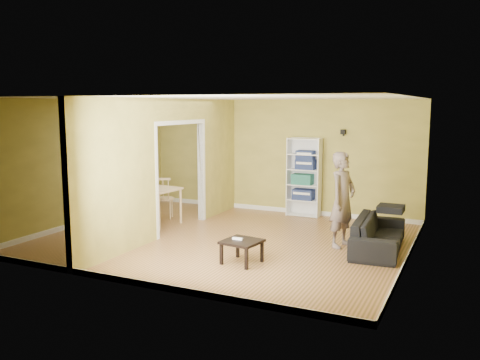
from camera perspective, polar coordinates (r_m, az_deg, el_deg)
name	(u,v)px	position (r m, az deg, el deg)	size (l,w,h in m)	color
room_shell	(225,170)	(9.27, -1.64, 1.14)	(6.50, 6.50, 6.50)	#AA704E
partition	(170,167)	(9.87, -7.89, 1.50)	(0.22, 5.50, 2.60)	#B8AC4C
wall_speaker	(343,132)	(11.24, 11.50, 5.31)	(0.10, 0.10, 0.10)	black
sofa	(379,229)	(9.06, 15.31, -5.32)	(0.83, 1.94, 0.74)	black
person	(343,192)	(9.01, 11.46, -1.28)	(0.56, 0.72, 1.97)	slate
bookshelf	(305,177)	(11.47, 7.28, 0.34)	(0.74, 0.32, 1.76)	white
paper_box_navy_a	(303,194)	(11.49, 7.14, -1.60)	(0.46, 0.30, 0.23)	navy
paper_box_teal	(303,179)	(11.44, 7.03, 0.09)	(0.45, 0.29, 0.23)	#178275
paper_box_navy_b	(306,164)	(11.38, 7.38, 1.75)	(0.42, 0.27, 0.22)	navy
paper_box_navy_c	(306,156)	(11.36, 7.37, 2.72)	(0.39, 0.26, 0.20)	navy
coffee_table	(242,244)	(8.04, 0.21, -7.17)	(0.56, 0.56, 0.37)	black
game_controller	(238,239)	(8.05, -0.28, -6.61)	(0.17, 0.04, 0.03)	white
dining_table	(149,191)	(10.81, -10.22, -1.25)	(1.22, 0.82, 0.76)	tan
chair_left	(123,199)	(11.26, -13.03, -2.14)	(0.42, 0.42, 0.91)	tan
chair_near	(133,206)	(10.27, -11.93, -2.92)	(0.45, 0.45, 0.98)	tan
chair_far	(164,197)	(11.30, -8.48, -1.94)	(0.42, 0.42, 0.92)	#D0B588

